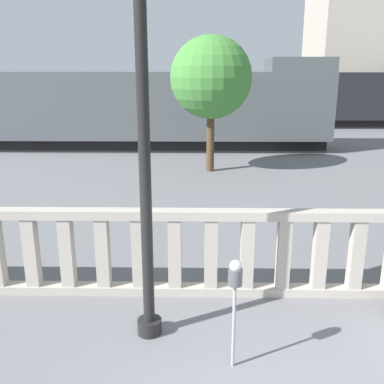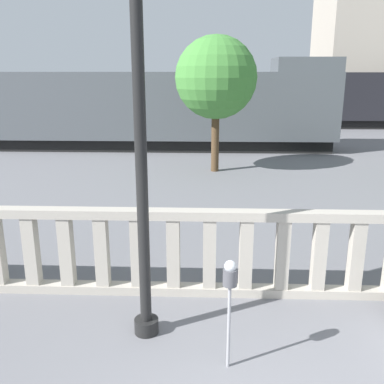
{
  "view_description": "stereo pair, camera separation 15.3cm",
  "coord_description": "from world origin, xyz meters",
  "px_view_note": "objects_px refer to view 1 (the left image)",
  "views": [
    {
      "loc": [
        -0.75,
        -3.01,
        3.41
      ],
      "look_at": [
        -0.88,
        4.15,
        1.41
      ],
      "focal_mm": 40.0,
      "sensor_mm": 36.0,
      "label": 1
    },
    {
      "loc": [
        -0.6,
        -3.01,
        3.41
      ],
      "look_at": [
        -0.88,
        4.15,
        1.41
      ],
      "focal_mm": 40.0,
      "sensor_mm": 36.0,
      "label": 2
    }
  ],
  "objects_px": {
    "train_near": "(129,109)",
    "train_far": "(251,98)",
    "lamppost": "(142,82)",
    "parking_meter": "(235,283)",
    "tree_left": "(211,78)"
  },
  "relations": [
    {
      "from": "parking_meter",
      "to": "train_near",
      "type": "height_order",
      "value": "train_near"
    },
    {
      "from": "tree_left",
      "to": "train_far",
      "type": "bearing_deg",
      "value": 77.56
    },
    {
      "from": "train_near",
      "to": "train_far",
      "type": "bearing_deg",
      "value": 52.85
    },
    {
      "from": "parking_meter",
      "to": "tree_left",
      "type": "bearing_deg",
      "value": 90.14
    },
    {
      "from": "lamppost",
      "to": "parking_meter",
      "type": "relative_size",
      "value": 3.87
    },
    {
      "from": "parking_meter",
      "to": "train_far",
      "type": "xyz_separation_m",
      "value": [
        2.9,
        23.93,
        0.71
      ]
    },
    {
      "from": "train_far",
      "to": "tree_left",
      "type": "height_order",
      "value": "tree_left"
    },
    {
      "from": "lamppost",
      "to": "train_far",
      "type": "distance_m",
      "value": 23.65
    },
    {
      "from": "train_far",
      "to": "tree_left",
      "type": "relative_size",
      "value": 4.99
    },
    {
      "from": "parking_meter",
      "to": "train_far",
      "type": "distance_m",
      "value": 24.12
    },
    {
      "from": "lamppost",
      "to": "train_near",
      "type": "xyz_separation_m",
      "value": [
        -2.57,
        14.64,
        -1.48
      ]
    },
    {
      "from": "train_far",
      "to": "train_near",
      "type": "bearing_deg",
      "value": -127.15
    },
    {
      "from": "train_far",
      "to": "tree_left",
      "type": "distance_m",
      "value": 13.65
    },
    {
      "from": "lamppost",
      "to": "parking_meter",
      "type": "xyz_separation_m",
      "value": [
        1.08,
        -0.66,
        -2.2
      ]
    },
    {
      "from": "train_near",
      "to": "train_far",
      "type": "relative_size",
      "value": 0.79
    }
  ]
}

